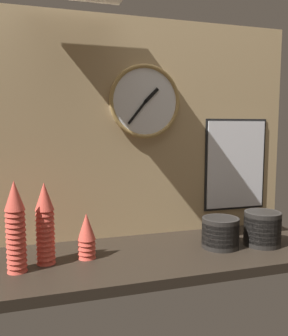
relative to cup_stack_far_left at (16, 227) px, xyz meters
name	(u,v)px	position (x,y,z in m)	size (l,w,h in m)	color
ground_plane	(154,256)	(0.56, 0.05, -0.19)	(1.60, 0.56, 0.04)	black
wall_tiled_back	(137,129)	(0.56, 0.32, 0.35)	(1.60, 0.03, 1.05)	tan
cup_stack_far_left	(16,227)	(0.00, 0.00, 0.00)	(0.07, 0.07, 0.34)	#DB4C3D
cup_stack_left	(45,223)	(0.11, 0.06, -0.01)	(0.07, 0.07, 0.32)	#DB4C3D
cup_stack_center_left	(87,236)	(0.27, 0.06, -0.08)	(0.07, 0.07, 0.19)	#DB4C3D
bowl_stack_far_right	(262,228)	(1.06, -0.01, -0.09)	(0.16, 0.16, 0.15)	black
bowl_stack_right	(220,232)	(0.86, 0.02, -0.10)	(0.16, 0.16, 0.14)	black
wall_clock	(145,102)	(0.59, 0.29, 0.48)	(0.35, 0.03, 0.35)	white
menu_board	(236,165)	(1.09, 0.30, 0.17)	(0.36, 0.01, 0.48)	black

